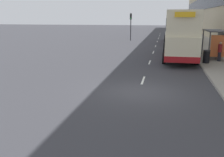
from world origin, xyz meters
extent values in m
plane|color=#38383D|center=(0.00, 0.00, 0.00)|extent=(220.00, 220.00, 0.00)
cube|color=gray|center=(6.50, 38.50, 0.07)|extent=(5.00, 93.00, 0.14)
cube|color=black|center=(8.96, 38.50, 6.73)|extent=(0.12, 89.28, 2.69)
cube|color=silver|center=(0.00, 2.44, 0.01)|extent=(0.12, 2.00, 0.01)
cube|color=silver|center=(0.00, 8.83, 0.01)|extent=(0.12, 2.00, 0.01)
cube|color=silver|center=(0.00, 15.23, 0.01)|extent=(0.12, 2.00, 0.01)
cube|color=silver|center=(0.00, 21.62, 0.01)|extent=(0.12, 2.00, 0.01)
cube|color=silver|center=(0.00, 28.01, 0.01)|extent=(0.12, 2.00, 0.01)
cube|color=silver|center=(0.00, 34.41, 0.01)|extent=(0.12, 2.00, 0.01)
cube|color=silver|center=(0.00, 40.80, 0.01)|extent=(0.12, 2.00, 0.01)
cube|color=silver|center=(0.00, 47.19, 0.01)|extent=(0.12, 2.00, 0.01)
cube|color=#4C4C51|center=(5.60, 11.97, 2.58)|extent=(1.60, 4.20, 0.08)
cylinder|color=#4C4C51|center=(4.90, 9.97, 1.34)|extent=(0.10, 0.10, 2.40)
cylinder|color=#4C4C51|center=(4.90, 13.97, 1.34)|extent=(0.10, 0.10, 2.40)
cylinder|color=#4C4C51|center=(6.30, 13.97, 1.34)|extent=(0.10, 0.10, 2.40)
cube|color=#99A8B2|center=(6.27, 11.97, 1.46)|extent=(0.04, 3.68, 1.92)
cube|color=#D86633|center=(5.60, 10.03, 1.39)|extent=(1.19, 0.10, 1.82)
cube|color=maroon|center=(5.85, 11.97, 0.59)|extent=(0.36, 2.80, 0.08)
cube|color=beige|center=(2.48, 11.90, 1.43)|extent=(2.55, 11.32, 1.85)
cube|color=beige|center=(2.48, 11.90, 3.33)|extent=(2.50, 10.98, 1.95)
cube|color=maroon|center=(2.48, 11.90, 0.72)|extent=(2.58, 11.37, 0.45)
cube|color=#2D3847|center=(2.48, 11.90, 1.79)|extent=(2.58, 10.64, 0.81)
cube|color=#2D3847|center=(2.48, 11.90, 3.23)|extent=(2.55, 10.64, 0.94)
cube|color=yellow|center=(2.48, 6.26, 3.95)|extent=(1.40, 0.08, 0.36)
cylinder|color=black|center=(1.20, 15.74, 0.50)|extent=(0.30, 1.00, 1.00)
cylinder|color=black|center=(3.75, 15.74, 0.50)|extent=(0.30, 1.00, 1.00)
cylinder|color=black|center=(1.20, 8.39, 0.50)|extent=(0.30, 1.00, 1.00)
cylinder|color=black|center=(3.75, 8.39, 0.50)|extent=(0.30, 1.00, 1.00)
cube|color=beige|center=(2.49, 26.03, 1.43)|extent=(2.55, 10.04, 1.85)
cube|color=beige|center=(2.49, 26.03, 3.33)|extent=(2.50, 9.74, 1.95)
cube|color=maroon|center=(2.49, 26.03, 0.72)|extent=(2.58, 10.09, 0.45)
cube|color=#2D3847|center=(2.49, 26.03, 1.79)|extent=(2.58, 9.44, 0.81)
cube|color=#2D3847|center=(2.49, 26.03, 3.23)|extent=(2.55, 9.44, 0.94)
cube|color=yellow|center=(2.49, 21.03, 3.95)|extent=(1.40, 0.08, 0.36)
cylinder|color=black|center=(1.21, 29.44, 0.50)|extent=(0.30, 1.00, 1.00)
cylinder|color=black|center=(3.76, 29.44, 0.50)|extent=(0.30, 1.00, 1.00)
cylinder|color=black|center=(1.21, 22.92, 0.50)|extent=(0.30, 1.00, 1.00)
cylinder|color=black|center=(3.76, 22.92, 0.50)|extent=(0.30, 1.00, 1.00)
cube|color=silver|center=(2.89, 40.86, 0.71)|extent=(1.73, 4.20, 0.82)
cube|color=#2D3847|center=(2.89, 40.65, 1.46)|extent=(1.52, 2.02, 0.67)
cylinder|color=black|center=(2.03, 42.16, 0.30)|extent=(0.20, 0.60, 0.60)
cylinder|color=black|center=(3.75, 42.16, 0.30)|extent=(0.20, 0.60, 0.60)
cylinder|color=black|center=(2.03, 39.56, 0.30)|extent=(0.20, 0.60, 0.60)
cylinder|color=black|center=(3.75, 39.56, 0.30)|extent=(0.20, 0.60, 0.60)
cube|color=#4C5156|center=(2.54, 48.59, 0.70)|extent=(1.89, 4.34, 0.80)
cube|color=#2D3847|center=(2.54, 48.38, 1.43)|extent=(1.66, 2.09, 0.66)
cylinder|color=black|center=(1.60, 49.94, 0.30)|extent=(0.20, 0.60, 0.60)
cylinder|color=black|center=(3.49, 49.94, 0.30)|extent=(0.20, 0.60, 0.60)
cylinder|color=black|center=(1.60, 47.25, 0.30)|extent=(0.20, 0.60, 0.60)
cylinder|color=black|center=(3.49, 47.25, 0.30)|extent=(0.20, 0.60, 0.60)
cylinder|color=#23232D|center=(5.75, 9.81, 0.53)|extent=(0.27, 0.27, 0.78)
cylinder|color=maroon|center=(5.75, 9.81, 1.24)|extent=(0.32, 0.32, 0.65)
sphere|color=tan|center=(5.75, 9.81, 1.67)|extent=(0.21, 0.21, 0.21)
cylinder|color=black|center=(4.55, 8.75, 0.61)|extent=(0.52, 0.52, 0.95)
cylinder|color=#2D2D33|center=(4.55, 8.75, 1.14)|extent=(0.55, 0.55, 0.10)
cylinder|color=black|center=(-4.40, 28.84, 2.20)|extent=(0.14, 0.14, 4.41)
cube|color=black|center=(-4.40, 28.79, 3.86)|extent=(0.30, 0.24, 0.90)
sphere|color=#2D2D2D|center=(-4.40, 28.67, 4.13)|extent=(0.16, 0.16, 0.16)
sphere|color=#2D2D2D|center=(-4.40, 28.67, 3.86)|extent=(0.16, 0.16, 0.16)
sphere|color=#19D84C|center=(-4.40, 28.67, 3.59)|extent=(0.16, 0.16, 0.16)
camera|label=1|loc=(1.19, -12.46, 3.77)|focal=40.00mm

